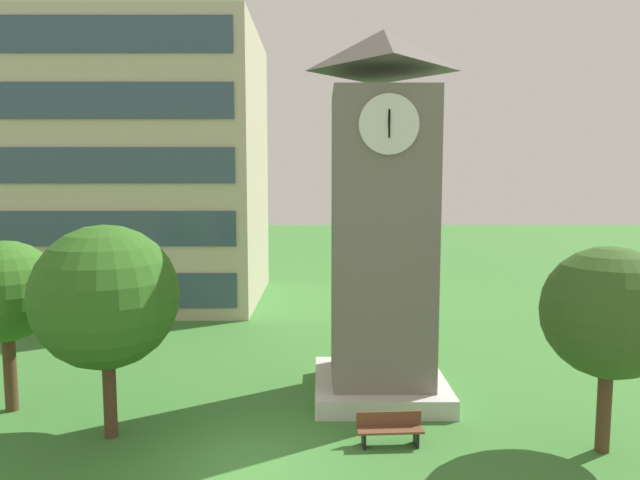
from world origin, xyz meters
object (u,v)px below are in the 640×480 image
(park_bench, at_px, (388,428))
(tree_near_tower, at_px, (607,313))
(tree_by_building, at_px, (104,297))
(clock_tower, at_px, (380,235))
(tree_streetside, at_px, (3,292))

(park_bench, relative_size, tree_near_tower, 0.33)
(park_bench, relative_size, tree_by_building, 0.30)
(tree_near_tower, bearing_deg, park_bench, 176.39)
(tree_near_tower, bearing_deg, clock_tower, 143.88)
(tree_by_building, bearing_deg, tree_near_tower, -3.62)
(clock_tower, xyz_separation_m, park_bench, (-0.13, -3.66, -4.95))
(park_bench, distance_m, tree_by_building, 8.57)
(clock_tower, bearing_deg, tree_near_tower, -36.12)
(clock_tower, xyz_separation_m, tree_streetside, (-11.73, -1.33, -1.63))
(tree_near_tower, bearing_deg, tree_streetside, 171.13)
(tree_by_building, relative_size, tree_near_tower, 1.09)
(clock_tower, height_order, tree_by_building, clock_tower)
(tree_by_building, bearing_deg, park_bench, -3.62)
(park_bench, bearing_deg, tree_by_building, 176.38)
(tree_by_building, xyz_separation_m, tree_near_tower, (13.42, -0.85, -0.24))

